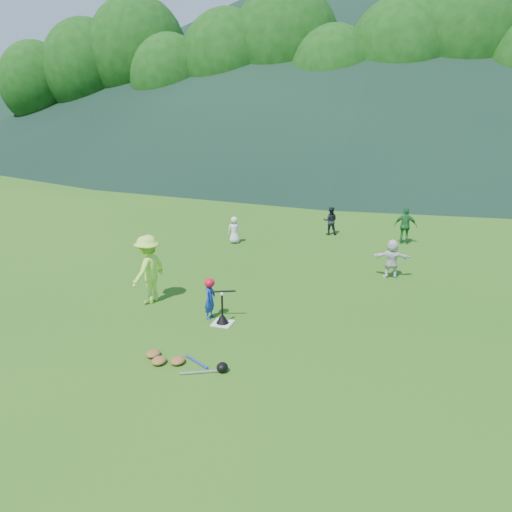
{
  "coord_description": "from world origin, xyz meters",
  "views": [
    {
      "loc": [
        4.03,
        -9.8,
        4.97
      ],
      "look_at": [
        0.0,
        2.5,
        0.9
      ],
      "focal_mm": 35.0,
      "sensor_mm": 36.0,
      "label": 1
    }
  ],
  "objects_px": {
    "home_plate": "(223,323)",
    "batting_tee": "(222,318)",
    "batter_child": "(210,299)",
    "fielder_d": "(392,259)",
    "equipment_pile": "(178,361)",
    "adult_coach": "(149,269)",
    "fielder_c": "(405,226)",
    "fielder_b": "(330,221)",
    "fielder_a": "(234,230)"
  },
  "relations": [
    {
      "from": "fielder_c",
      "to": "adult_coach",
      "type": "bearing_deg",
      "value": 49.73
    },
    {
      "from": "fielder_b",
      "to": "batting_tee",
      "type": "xyz_separation_m",
      "value": [
        -0.95,
        -8.76,
        -0.41
      ]
    },
    {
      "from": "adult_coach",
      "to": "fielder_a",
      "type": "relative_size",
      "value": 1.81
    },
    {
      "from": "fielder_c",
      "to": "equipment_pile",
      "type": "xyz_separation_m",
      "value": [
        -3.88,
        -10.29,
        -0.6
      ]
    },
    {
      "from": "fielder_d",
      "to": "batting_tee",
      "type": "height_order",
      "value": "fielder_d"
    },
    {
      "from": "batter_child",
      "to": "adult_coach",
      "type": "distance_m",
      "value": 1.97
    },
    {
      "from": "adult_coach",
      "to": "batting_tee",
      "type": "relative_size",
      "value": 2.59
    },
    {
      "from": "home_plate",
      "to": "fielder_b",
      "type": "distance_m",
      "value": 8.82
    },
    {
      "from": "fielder_a",
      "to": "fielder_b",
      "type": "height_order",
      "value": "fielder_b"
    },
    {
      "from": "adult_coach",
      "to": "fielder_b",
      "type": "height_order",
      "value": "adult_coach"
    },
    {
      "from": "fielder_a",
      "to": "equipment_pile",
      "type": "xyz_separation_m",
      "value": [
        1.97,
        -8.47,
        -0.42
      ]
    },
    {
      "from": "fielder_a",
      "to": "fielder_d",
      "type": "xyz_separation_m",
      "value": [
        5.62,
        -2.03,
        0.09
      ]
    },
    {
      "from": "batting_tee",
      "to": "fielder_a",
      "type": "bearing_deg",
      "value": 108.15
    },
    {
      "from": "fielder_b",
      "to": "fielder_d",
      "type": "bearing_deg",
      "value": 110.55
    },
    {
      "from": "fielder_c",
      "to": "fielder_a",
      "type": "bearing_deg",
      "value": 15.07
    },
    {
      "from": "fielder_a",
      "to": "equipment_pile",
      "type": "distance_m",
      "value": 8.71
    },
    {
      "from": "batter_child",
      "to": "batting_tee",
      "type": "height_order",
      "value": "batter_child"
    },
    {
      "from": "batter_child",
      "to": "fielder_b",
      "type": "distance_m",
      "value": 8.66
    },
    {
      "from": "batter_child",
      "to": "adult_coach",
      "type": "height_order",
      "value": "adult_coach"
    },
    {
      "from": "fielder_a",
      "to": "batting_tee",
      "type": "bearing_deg",
      "value": 80.17
    },
    {
      "from": "fielder_d",
      "to": "batting_tee",
      "type": "distance_m",
      "value": 5.67
    },
    {
      "from": "home_plate",
      "to": "fielder_c",
      "type": "relative_size",
      "value": 0.34
    },
    {
      "from": "home_plate",
      "to": "fielder_a",
      "type": "distance_m",
      "value": 6.84
    },
    {
      "from": "batter_child",
      "to": "fielder_d",
      "type": "height_order",
      "value": "fielder_d"
    },
    {
      "from": "fielder_d",
      "to": "equipment_pile",
      "type": "distance_m",
      "value": 7.42
    },
    {
      "from": "batting_tee",
      "to": "fielder_b",
      "type": "bearing_deg",
      "value": 83.8
    },
    {
      "from": "home_plate",
      "to": "equipment_pile",
      "type": "xyz_separation_m",
      "value": [
        -0.16,
        -1.99,
        0.06
      ]
    },
    {
      "from": "fielder_a",
      "to": "batting_tee",
      "type": "xyz_separation_m",
      "value": [
        2.13,
        -6.48,
        -0.36
      ]
    },
    {
      "from": "adult_coach",
      "to": "fielder_d",
      "type": "xyz_separation_m",
      "value": [
        5.75,
        3.79,
        -0.3
      ]
    },
    {
      "from": "home_plate",
      "to": "batting_tee",
      "type": "bearing_deg",
      "value": 0.0
    },
    {
      "from": "fielder_a",
      "to": "fielder_b",
      "type": "bearing_deg",
      "value": -171.51
    },
    {
      "from": "home_plate",
      "to": "batting_tee",
      "type": "height_order",
      "value": "batting_tee"
    },
    {
      "from": "batter_child",
      "to": "fielder_d",
      "type": "xyz_separation_m",
      "value": [
        3.88,
        4.25,
        0.09
      ]
    },
    {
      "from": "adult_coach",
      "to": "fielder_c",
      "type": "height_order",
      "value": "adult_coach"
    },
    {
      "from": "fielder_c",
      "to": "fielder_b",
      "type": "bearing_deg",
      "value": -11.49
    },
    {
      "from": "batter_child",
      "to": "fielder_a",
      "type": "bearing_deg",
      "value": 17.89
    },
    {
      "from": "fielder_a",
      "to": "batting_tee",
      "type": "distance_m",
      "value": 6.83
    },
    {
      "from": "fielder_b",
      "to": "batting_tee",
      "type": "bearing_deg",
      "value": 73.8
    },
    {
      "from": "equipment_pile",
      "to": "fielder_c",
      "type": "bearing_deg",
      "value": 69.36
    },
    {
      "from": "fielder_b",
      "to": "equipment_pile",
      "type": "distance_m",
      "value": 10.81
    },
    {
      "from": "fielder_b",
      "to": "fielder_a",
      "type": "bearing_deg",
      "value": 26.47
    },
    {
      "from": "home_plate",
      "to": "fielder_d",
      "type": "relative_size",
      "value": 0.39
    },
    {
      "from": "fielder_d",
      "to": "batting_tee",
      "type": "xyz_separation_m",
      "value": [
        -3.49,
        -4.45,
        -0.45
      ]
    },
    {
      "from": "equipment_pile",
      "to": "batting_tee",
      "type": "bearing_deg",
      "value": 85.54
    },
    {
      "from": "batting_tee",
      "to": "equipment_pile",
      "type": "xyz_separation_m",
      "value": [
        -0.16,
        -1.99,
        -0.06
      ]
    },
    {
      "from": "batting_tee",
      "to": "equipment_pile",
      "type": "distance_m",
      "value": 2.0
    },
    {
      "from": "adult_coach",
      "to": "fielder_d",
      "type": "distance_m",
      "value": 6.89
    },
    {
      "from": "fielder_d",
      "to": "batting_tee",
      "type": "bearing_deg",
      "value": 43.93
    },
    {
      "from": "home_plate",
      "to": "fielder_a",
      "type": "xyz_separation_m",
      "value": [
        -2.13,
        6.48,
        0.48
      ]
    },
    {
      "from": "adult_coach",
      "to": "fielder_d",
      "type": "relative_size",
      "value": 1.52
    }
  ]
}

